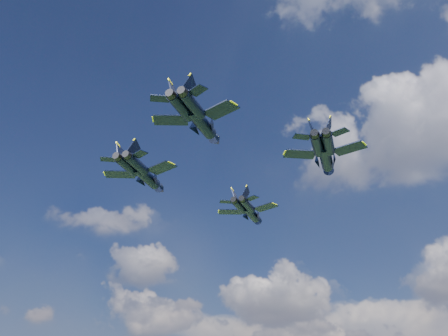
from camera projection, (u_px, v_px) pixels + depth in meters
jet_lead at (252, 213)px, 105.47m from camera, size 11.20×15.11×3.56m
jet_left at (147, 177)px, 97.64m from camera, size 12.95×17.55×4.13m
jet_right at (326, 158)px, 87.72m from camera, size 12.00×16.61×3.93m
jet_slot at (203, 124)px, 76.69m from camera, size 12.04×16.21×3.81m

